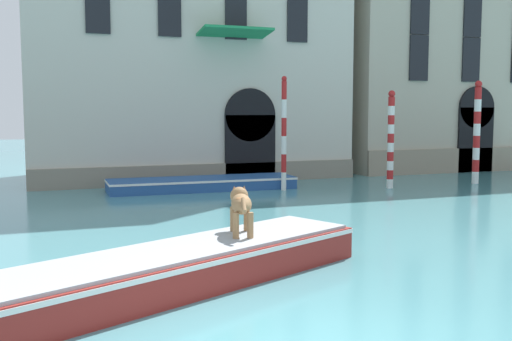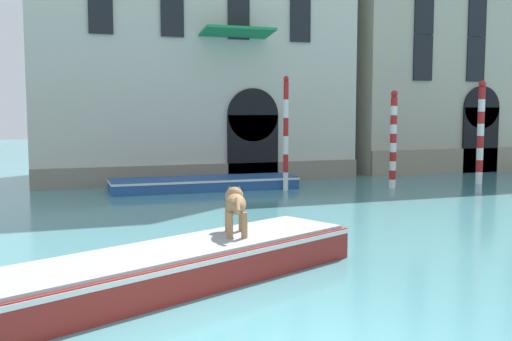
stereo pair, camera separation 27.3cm
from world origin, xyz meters
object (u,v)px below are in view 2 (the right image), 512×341
(boat_moored_near_palazzo, at_px, (204,183))
(mooring_pole_1, at_px, (286,133))
(mooring_pole_0, at_px, (393,139))
(mooring_pole_2, at_px, (481,132))
(dog_on_deck, at_px, (236,204))
(boat_foreground, at_px, (159,269))

(boat_moored_near_palazzo, height_order, mooring_pole_1, mooring_pole_1)
(mooring_pole_1, bearing_deg, mooring_pole_0, -11.80)
(mooring_pole_2, bearing_deg, mooring_pole_0, -179.49)
(dog_on_deck, relative_size, boat_moored_near_palazzo, 0.18)
(dog_on_deck, bearing_deg, mooring_pole_1, -13.23)
(dog_on_deck, xyz_separation_m, mooring_pole_1, (5.08, 9.99, 0.90))
(mooring_pole_0, distance_m, mooring_pole_2, 4.08)
(boat_foreground, xyz_separation_m, mooring_pole_0, (10.76, 10.02, 1.53))
(boat_moored_near_palazzo, relative_size, mooring_pole_1, 1.66)
(boat_foreground, relative_size, mooring_pole_1, 1.90)
(dog_on_deck, relative_size, mooring_pole_1, 0.30)
(dog_on_deck, bearing_deg, boat_moored_near_palazzo, 2.31)
(mooring_pole_0, bearing_deg, dog_on_deck, -135.02)
(boat_foreground, height_order, mooring_pole_1, mooring_pole_1)
(boat_foreground, relative_size, boat_moored_near_palazzo, 1.14)
(boat_foreground, relative_size, mooring_pole_2, 1.93)
(dog_on_deck, height_order, mooring_pole_2, mooring_pole_2)
(dog_on_deck, xyz_separation_m, mooring_pole_0, (9.14, 9.14, 0.65))
(mooring_pole_0, bearing_deg, boat_moored_near_palazzo, 163.54)
(mooring_pole_1, height_order, mooring_pole_2, mooring_pole_1)
(boat_foreground, bearing_deg, mooring_pole_1, 33.66)
(mooring_pole_2, bearing_deg, boat_foreground, -145.84)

